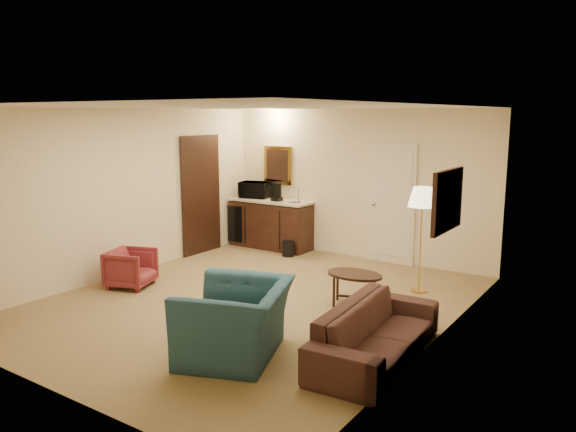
% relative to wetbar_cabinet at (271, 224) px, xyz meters
% --- Properties ---
extents(ground, '(6.00, 6.00, 0.00)m').
position_rel_wetbar_cabinet_xyz_m(ground, '(1.65, -2.72, -0.46)').
color(ground, '#96794C').
rests_on(ground, ground).
extents(room_walls, '(5.02, 6.01, 2.61)m').
position_rel_wetbar_cabinet_xyz_m(room_walls, '(1.55, -1.95, 1.26)').
color(room_walls, beige).
rests_on(room_walls, ground).
extents(wetbar_cabinet, '(1.64, 0.58, 0.92)m').
position_rel_wetbar_cabinet_xyz_m(wetbar_cabinet, '(0.00, 0.00, 0.00)').
color(wetbar_cabinet, '#351C10').
rests_on(wetbar_cabinet, ground).
extents(sofa, '(0.72, 2.01, 0.77)m').
position_rel_wetbar_cabinet_xyz_m(sofa, '(3.80, -3.42, -0.07)').
color(sofa, black).
rests_on(sofa, ground).
extents(teal_armchair, '(1.14, 1.38, 1.04)m').
position_rel_wetbar_cabinet_xyz_m(teal_armchair, '(2.55, -4.18, 0.06)').
color(teal_armchair, '#214653').
rests_on(teal_armchair, ground).
extents(rose_chair_near, '(0.73, 0.76, 0.62)m').
position_rel_wetbar_cabinet_xyz_m(rose_chair_near, '(-0.25, -3.17, -0.15)').
color(rose_chair_near, maroon).
rests_on(rose_chair_near, ground).
extents(coffee_table, '(0.90, 0.75, 0.44)m').
position_rel_wetbar_cabinet_xyz_m(coffee_table, '(2.85, -2.06, -0.24)').
color(coffee_table, black).
rests_on(coffee_table, ground).
extents(floor_lamp, '(0.46, 0.46, 1.52)m').
position_rel_wetbar_cabinet_xyz_m(floor_lamp, '(3.35, -1.03, 0.30)').
color(floor_lamp, gold).
rests_on(floor_lamp, ground).
extents(waste_bin, '(0.25, 0.25, 0.27)m').
position_rel_wetbar_cabinet_xyz_m(waste_bin, '(0.65, -0.37, -0.33)').
color(waste_bin, black).
rests_on(waste_bin, ground).
extents(microwave, '(0.61, 0.42, 0.38)m').
position_rel_wetbar_cabinet_xyz_m(microwave, '(-0.40, 0.04, 0.65)').
color(microwave, black).
rests_on(microwave, wetbar_cabinet).
extents(coffee_maker, '(0.20, 0.20, 0.34)m').
position_rel_wetbar_cabinet_xyz_m(coffee_maker, '(0.17, -0.04, 0.63)').
color(coffee_maker, black).
rests_on(coffee_maker, wetbar_cabinet).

